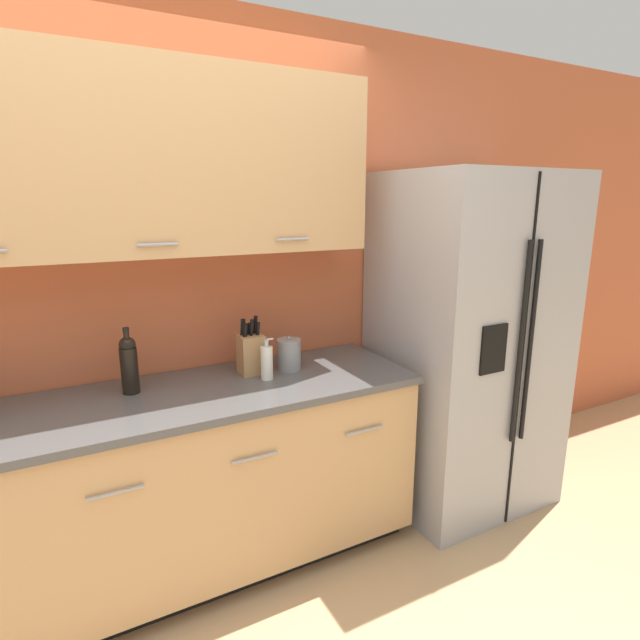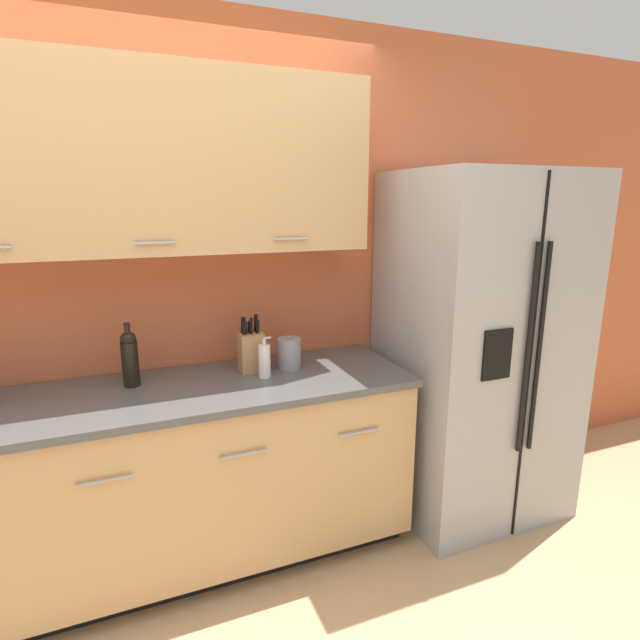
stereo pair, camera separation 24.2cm
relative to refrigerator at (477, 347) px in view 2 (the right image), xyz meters
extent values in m
cube|color=#BC5B38|center=(-1.72, 0.42, 0.36)|extent=(10.00, 0.05, 2.60)
cube|color=tan|center=(-1.64, 0.23, 0.95)|extent=(1.98, 0.32, 0.78)
cylinder|color=#99999E|center=(-1.64, 0.06, 0.62)|extent=(0.16, 0.01, 0.01)
cylinder|color=#99999E|center=(-1.05, 0.06, 0.62)|extent=(0.16, 0.01, 0.01)
cube|color=black|center=(-1.64, 0.11, -0.89)|extent=(2.19, 0.54, 0.09)
cube|color=tan|center=(-1.64, 0.07, -0.46)|extent=(2.23, 0.62, 0.78)
cube|color=#4C4C4C|center=(-1.64, 0.06, -0.05)|extent=(2.25, 0.64, 0.03)
cylinder|color=#99999E|center=(-1.91, -0.25, -0.24)|extent=(0.20, 0.01, 0.01)
cylinder|color=#99999E|center=(-1.38, -0.25, -0.24)|extent=(0.20, 0.01, 0.01)
cylinder|color=#99999E|center=(-0.84, -0.25, -0.24)|extent=(0.20, 0.01, 0.01)
cube|color=#9E9EA0|center=(0.00, 0.00, 0.00)|extent=(0.91, 0.76, 1.87)
cube|color=black|center=(0.00, -0.38, 0.00)|extent=(0.01, 0.01, 1.83)
cylinder|color=black|center=(-0.03, -0.40, 0.09)|extent=(0.02, 0.02, 1.03)
cylinder|color=black|center=(0.04, -0.40, 0.09)|extent=(0.02, 0.02, 1.03)
cube|color=black|center=(-0.21, -0.39, 0.09)|extent=(0.16, 0.01, 0.24)
cube|color=#A87A4C|center=(-1.23, 0.17, 0.06)|extent=(0.12, 0.11, 0.19)
cylinder|color=black|center=(-1.26, 0.19, 0.20)|extent=(0.02, 0.04, 0.08)
cylinder|color=black|center=(-1.26, 0.15, 0.19)|extent=(0.02, 0.03, 0.07)
cylinder|color=black|center=(-1.23, 0.19, 0.19)|extent=(0.02, 0.03, 0.06)
cylinder|color=black|center=(-1.23, 0.15, 0.20)|extent=(0.01, 0.03, 0.08)
cylinder|color=black|center=(-1.19, 0.19, 0.20)|extent=(0.02, 0.04, 0.09)
cylinder|color=black|center=(-1.19, 0.15, 0.19)|extent=(0.02, 0.03, 0.07)
cylinder|color=black|center=(-1.78, 0.18, 0.07)|extent=(0.07, 0.07, 0.20)
sphere|color=black|center=(-1.78, 0.18, 0.19)|extent=(0.07, 0.07, 0.07)
cylinder|color=black|center=(-1.78, 0.18, 0.21)|extent=(0.02, 0.02, 0.07)
cylinder|color=black|center=(-1.78, 0.18, 0.25)|extent=(0.03, 0.03, 0.02)
cylinder|color=silver|center=(-1.19, 0.06, 0.05)|extent=(0.06, 0.06, 0.16)
cylinder|color=#B2B2B5|center=(-1.19, 0.06, 0.14)|extent=(0.02, 0.02, 0.04)
cylinder|color=#B2B2B5|center=(-1.17, 0.06, 0.16)|extent=(0.03, 0.01, 0.01)
cylinder|color=gray|center=(-1.04, 0.14, 0.04)|extent=(0.12, 0.12, 0.14)
cylinder|color=gray|center=(-1.04, 0.14, 0.12)|extent=(0.12, 0.12, 0.01)
sphere|color=gray|center=(-1.04, 0.14, 0.13)|extent=(0.02, 0.02, 0.02)
camera|label=1|loc=(-2.01, -2.01, 0.79)|focal=28.00mm
camera|label=2|loc=(-1.79, -2.12, 0.79)|focal=28.00mm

